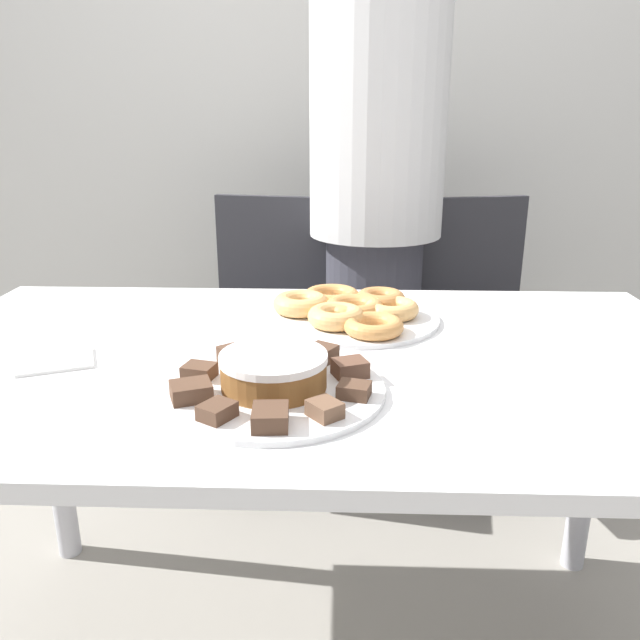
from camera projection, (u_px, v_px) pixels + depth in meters
wall_back at (329, 79)px, 2.42m from camera, size 8.00×0.05×2.60m
table at (309, 400)px, 1.16m from camera, size 1.51×0.87×0.75m
person_standing at (375, 218)px, 1.90m from camera, size 0.40×0.40×1.66m
office_chair_left at (263, 346)px, 2.06m from camera, size 0.51×0.51×0.91m
office_chair_right at (480, 349)px, 2.04m from camera, size 0.53×0.53×0.91m
plate_cake at (274, 390)px, 0.97m from camera, size 0.35×0.35×0.01m
plate_donuts at (354, 318)px, 1.31m from camera, size 0.36×0.36×0.01m
frosted_cake at (274, 370)px, 0.96m from camera, size 0.17×0.17×0.05m
lamington_0 at (350, 368)px, 1.00m from camera, size 0.06×0.06×0.03m
lamington_1 at (320, 354)px, 1.06m from camera, size 0.07×0.07×0.03m
lamington_2 at (277, 350)px, 1.08m from camera, size 0.05×0.05×0.03m
lamington_3 at (232, 355)px, 1.06m from camera, size 0.06×0.06×0.03m
lamington_4 at (199, 371)px, 1.00m from camera, size 0.06×0.05×0.02m
lamington_5 at (191, 391)px, 0.92m from camera, size 0.07×0.07×0.03m
lamington_6 at (217, 411)px, 0.86m from camera, size 0.06×0.06×0.02m
lamington_7 at (270, 417)px, 0.84m from camera, size 0.05×0.06×0.03m
lamington_8 at (325, 409)px, 0.87m from camera, size 0.06×0.06×0.02m
lamington_9 at (354, 390)px, 0.93m from camera, size 0.06×0.05×0.02m
donut_0 at (354, 308)px, 1.30m from camera, size 0.12×0.12×0.04m
donut_1 at (380, 299)px, 1.36m from camera, size 0.11×0.11×0.04m
donut_2 at (332, 296)px, 1.39m from camera, size 0.13×0.13×0.03m
donut_3 at (301, 304)px, 1.33m from camera, size 0.12×0.12×0.04m
donut_4 at (336, 316)px, 1.24m from camera, size 0.11×0.11×0.04m
donut_5 at (373, 326)px, 1.20m from camera, size 0.12×0.12×0.03m
donut_6 at (392, 309)px, 1.30m from camera, size 0.11×0.11×0.03m
napkin at (56, 361)px, 1.09m from camera, size 0.15×0.14×0.01m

